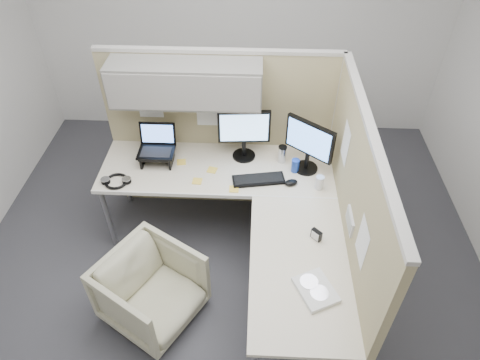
{
  "coord_description": "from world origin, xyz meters",
  "views": [
    {
      "loc": [
        0.22,
        -2.24,
        3.09
      ],
      "look_at": [
        0.1,
        0.25,
        0.85
      ],
      "focal_mm": 32.0,
      "sensor_mm": 36.0,
      "label": 1
    }
  ],
  "objects_px": {
    "office_chair": "(151,288)",
    "keyboard": "(258,180)",
    "desk": "(242,206)",
    "monitor_left": "(244,131)"
  },
  "relations": [
    {
      "from": "office_chair",
      "to": "monitor_left",
      "type": "height_order",
      "value": "monitor_left"
    },
    {
      "from": "monitor_left",
      "to": "keyboard",
      "type": "bearing_deg",
      "value": -71.4
    },
    {
      "from": "monitor_left",
      "to": "desk",
      "type": "bearing_deg",
      "value": -93.11
    },
    {
      "from": "keyboard",
      "to": "monitor_left",
      "type": "bearing_deg",
      "value": 102.99
    },
    {
      "from": "monitor_left",
      "to": "keyboard",
      "type": "relative_size",
      "value": 1.09
    },
    {
      "from": "office_chair",
      "to": "keyboard",
      "type": "distance_m",
      "value": 1.2
    },
    {
      "from": "desk",
      "to": "monitor_left",
      "type": "bearing_deg",
      "value": 91.12
    },
    {
      "from": "office_chair",
      "to": "desk",
      "type": "bearing_deg",
      "value": -19.13
    },
    {
      "from": "desk",
      "to": "monitor_left",
      "type": "xyz_separation_m",
      "value": [
        -0.01,
        0.57,
        0.32
      ]
    },
    {
      "from": "office_chair",
      "to": "keyboard",
      "type": "relative_size",
      "value": 1.56
    }
  ]
}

